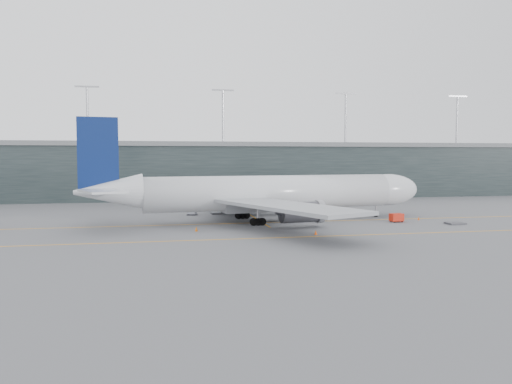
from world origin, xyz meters
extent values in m
plane|color=#5C5C61|center=(0.00, 0.00, 0.00)|extent=(320.00, 320.00, 0.00)
cube|color=orange|center=(0.00, -4.00, 0.01)|extent=(160.00, 0.25, 0.02)
cube|color=orange|center=(0.00, -20.00, 0.01)|extent=(160.00, 0.25, 0.02)
cube|color=orange|center=(5.00, 20.00, 0.01)|extent=(0.25, 60.00, 0.02)
cube|color=black|center=(0.00, 58.00, 7.00)|extent=(240.00, 35.00, 14.00)
cube|color=slate|center=(0.00, 58.00, 14.60)|extent=(240.00, 36.00, 1.20)
cylinder|color=#9E9EA3|center=(-30.00, 48.00, 22.00)|extent=(0.60, 0.60, 14.00)
cylinder|color=#9E9EA3|center=(5.00, 48.00, 22.00)|extent=(0.60, 0.60, 14.00)
cylinder|color=#9E9EA3|center=(40.00, 48.00, 22.00)|extent=(0.60, 0.60, 14.00)
cylinder|color=#9E9EA3|center=(75.00, 48.00, 22.00)|extent=(0.60, 0.60, 14.00)
cylinder|color=silver|center=(6.80, -2.26, 5.05)|extent=(44.22, 10.86, 5.91)
ellipsoid|color=silver|center=(29.99, 0.40, 5.05)|extent=(13.00, 7.28, 5.91)
cone|color=silver|center=(-20.18, -5.35, 5.72)|extent=(11.06, 6.83, 5.67)
cube|color=gray|center=(5.85, -2.37, 2.76)|extent=(15.69, 6.47, 1.91)
cube|color=black|center=(33.59, 0.81, 6.00)|extent=(2.41, 3.08, 0.76)
cube|color=gray|center=(5.64, -17.26, 4.10)|extent=(18.51, 28.81, 0.52)
cylinder|color=#3E3E44|center=(9.72, -11.04, 2.48)|extent=(7.01, 4.07, 3.34)
cube|color=gray|center=(2.28, 12.09, 4.10)|extent=(13.01, 28.67, 0.52)
cylinder|color=#3E3E44|center=(7.66, 6.95, 2.48)|extent=(7.01, 4.07, 3.34)
cube|color=#091A4F|center=(-21.60, -5.51, 11.72)|extent=(6.21, 1.18, 11.44)
cube|color=silver|center=(-20.53, -10.67, 6.19)|extent=(8.02, 9.90, 0.33)
cube|color=silver|center=(-21.73, -0.25, 6.19)|extent=(6.45, 9.25, 0.33)
cylinder|color=black|center=(27.63, 0.13, 0.52)|extent=(1.08, 0.50, 1.05)
cylinder|color=#9E9EA3|center=(27.63, 0.13, 1.24)|extent=(0.29, 0.29, 2.48)
cylinder|color=black|center=(3.53, -7.24, 0.62)|extent=(1.28, 0.61, 1.24)
cylinder|color=black|center=(2.49, 1.85, 0.62)|extent=(1.28, 0.61, 1.24)
cube|color=#27272C|center=(22.69, 0.30, 4.43)|extent=(3.67, 3.90, 2.48)
cube|color=#27272C|center=(20.44, 7.30, 4.43)|extent=(5.63, 11.64, 2.21)
cube|color=#27272C|center=(16.93, 18.27, 4.43)|extent=(5.84, 11.71, 2.30)
cube|color=#27272C|center=(13.41, 29.24, 4.43)|extent=(6.05, 11.78, 2.39)
cylinder|color=#9E9EA3|center=(20.25, 7.89, 1.68)|extent=(0.44, 0.44, 3.37)
cube|color=#3E3E44|center=(20.25, 7.89, 0.31)|extent=(2.09, 1.81, 0.62)
cylinder|color=#27272C|center=(22.69, 40.50, 4.43)|extent=(3.54, 3.54, 2.66)
cylinder|color=#27272C|center=(22.69, 40.50, 1.59)|extent=(1.59, 1.59, 3.19)
cube|color=red|center=(27.82, -7.72, 0.85)|extent=(2.34, 1.63, 1.30)
cylinder|color=black|center=(27.09, -8.30, 0.20)|extent=(0.41, 0.19, 0.40)
cylinder|color=black|center=(28.67, -8.12, 0.20)|extent=(0.41, 0.19, 0.40)
cylinder|color=black|center=(26.97, -7.31, 0.20)|extent=(0.41, 0.19, 0.40)
cylinder|color=black|center=(28.56, -7.13, 0.20)|extent=(0.41, 0.19, 0.40)
cube|color=#3B3B40|center=(36.17, -12.15, 0.17)|extent=(2.90, 2.33, 0.29)
cube|color=#3E3E44|center=(-6.09, 9.42, 0.14)|extent=(2.21, 1.97, 0.18)
cube|color=#B2B6BF|center=(-6.09, 9.42, 0.96)|extent=(1.83, 1.77, 1.38)
cube|color=#27459A|center=(-6.09, 9.42, 1.68)|extent=(1.89, 1.83, 0.07)
cube|color=#3E3E44|center=(-1.35, 11.03, 0.13)|extent=(2.11, 1.90, 0.17)
cube|color=silver|center=(-1.35, 11.03, 0.92)|extent=(1.75, 1.70, 1.31)
cube|color=#27459A|center=(-1.35, 11.03, 1.60)|extent=(1.81, 1.75, 0.07)
cube|color=#3E3E44|center=(-1.27, 10.08, 0.15)|extent=(2.12, 1.77, 0.20)
cube|color=silver|center=(-1.27, 10.08, 1.04)|extent=(1.72, 1.63, 1.48)
cube|color=#27459A|center=(-1.27, 10.08, 1.81)|extent=(1.77, 1.69, 0.08)
cone|color=#F6570D|center=(33.02, -5.91, 0.31)|extent=(0.39, 0.39, 0.61)
cone|color=#FE550E|center=(9.80, -18.47, 0.35)|extent=(0.44, 0.44, 0.69)
cone|color=orange|center=(9.99, 12.00, 0.36)|extent=(0.46, 0.46, 0.73)
cone|color=#DD630C|center=(-6.89, -11.78, 0.37)|extent=(0.47, 0.47, 0.75)
camera|label=1|loc=(-12.48, -86.81, 11.18)|focal=35.00mm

